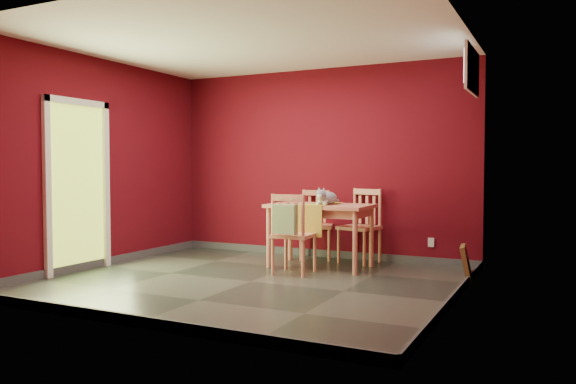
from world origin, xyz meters
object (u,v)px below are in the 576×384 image
at_px(dining_table, 320,212).
at_px(cat, 327,196).
at_px(chair_far_left, 316,224).
at_px(chair_far_right, 361,225).
at_px(chair_near, 293,233).
at_px(tote_bag, 285,219).
at_px(picture_frame, 466,264).

distance_m(dining_table, cat, 0.25).
xyz_separation_m(chair_far_left, chair_far_right, (0.68, -0.04, 0.02)).
distance_m(chair_far_right, chair_near, 1.26).
bearing_deg(tote_bag, dining_table, 82.86).
xyz_separation_m(dining_table, tote_bag, (-0.10, -0.82, -0.03)).
height_order(chair_far_right, picture_frame, chair_far_right).
relative_size(chair_far_left, tote_bag, 2.38).
bearing_deg(chair_near, chair_far_right, 68.23).
relative_size(dining_table, chair_far_left, 1.35).
bearing_deg(chair_near, tote_bag, -88.15).
bearing_deg(chair_far_right, chair_near, -111.77).
xyz_separation_m(chair_far_left, picture_frame, (2.17, -0.77, -0.29)).
bearing_deg(chair_near, chair_far_left, 99.91).
relative_size(chair_far_left, picture_frame, 2.27).
bearing_deg(cat, chair_far_left, 108.82).
bearing_deg(tote_bag, chair_near, 91.85).
relative_size(dining_table, chair_near, 1.34).
relative_size(tote_bag, cat, 0.88).
bearing_deg(picture_frame, tote_bag, -161.03).
bearing_deg(tote_bag, cat, 74.33).
height_order(tote_bag, picture_frame, tote_bag).
distance_m(dining_table, tote_bag, 0.83).
bearing_deg(picture_frame, dining_table, 175.29).
bearing_deg(cat, picture_frame, -18.10).
bearing_deg(picture_frame, cat, 176.45).
xyz_separation_m(dining_table, picture_frame, (1.84, -0.15, -0.51)).
xyz_separation_m(chair_far_right, picture_frame, (1.49, -0.73, -0.30)).
bearing_deg(dining_table, chair_far_left, 117.50).
height_order(tote_bag, cat, cat).
height_order(chair_far_left, cat, cat).
bearing_deg(chair_near, dining_table, 79.47).
bearing_deg(chair_far_right, tote_bag, -108.21).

